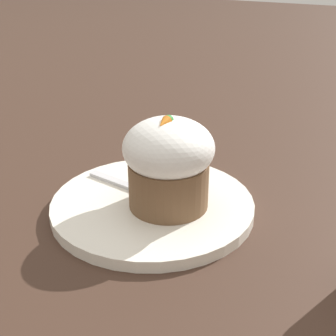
% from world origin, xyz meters
% --- Properties ---
extents(ground_plane, '(4.00, 4.00, 0.00)m').
position_xyz_m(ground_plane, '(0.00, 0.00, 0.00)').
color(ground_plane, '#3D281E').
extents(dessert_plate, '(0.22, 0.22, 0.01)m').
position_xyz_m(dessert_plate, '(0.00, 0.00, 0.01)').
color(dessert_plate, white).
rests_on(dessert_plate, ground_plane).
extents(carrot_cake, '(0.09, 0.09, 0.10)m').
position_xyz_m(carrot_cake, '(0.00, 0.02, 0.06)').
color(carrot_cake, brown).
rests_on(carrot_cake, dessert_plate).
extents(spoon, '(0.04, 0.13, 0.01)m').
position_xyz_m(spoon, '(-0.01, -0.01, 0.02)').
color(spoon, silver).
rests_on(spoon, dessert_plate).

